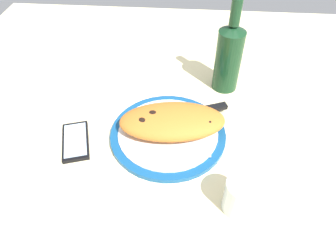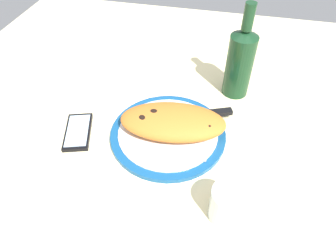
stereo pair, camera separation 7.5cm
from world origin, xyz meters
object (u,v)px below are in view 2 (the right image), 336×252
(smartphone, at_px, (78,132))
(wine_bottle, at_px, (240,61))
(knife, at_px, (200,115))
(fork, at_px, (177,155))
(calzone, at_px, (173,122))
(water_glass, at_px, (228,205))
(plate, at_px, (168,134))

(smartphone, relative_size, wine_bottle, 0.52)
(knife, relative_size, wine_bottle, 0.90)
(fork, bearing_deg, calzone, 108.80)
(knife, bearing_deg, smartphone, -158.68)
(calzone, relative_size, wine_bottle, 1.04)
(knife, xyz_separation_m, smartphone, (-0.30, -0.12, -0.01))
(water_glass, xyz_separation_m, wine_bottle, (-0.01, 0.41, 0.07))
(calzone, height_order, smartphone, calzone)
(wine_bottle, bearing_deg, calzone, -124.39)
(plate, bearing_deg, fork, -62.15)
(fork, distance_m, water_glass, 0.17)
(knife, height_order, wine_bottle, wine_bottle)
(fork, bearing_deg, water_glass, -43.37)
(calzone, xyz_separation_m, water_glass, (0.15, -0.20, -0.01))
(knife, distance_m, wine_bottle, 0.19)
(plate, xyz_separation_m, smartphone, (-0.23, -0.04, -0.00))
(plate, height_order, knife, knife)
(smartphone, xyz_separation_m, wine_bottle, (0.38, 0.26, 0.10))
(calzone, bearing_deg, knife, 46.47)
(fork, height_order, water_glass, water_glass)
(calzone, xyz_separation_m, knife, (0.06, 0.06, -0.02))
(knife, height_order, smartphone, knife)
(smartphone, relative_size, water_glass, 1.72)
(calzone, distance_m, fork, 0.09)
(calzone, relative_size, fork, 1.61)
(knife, bearing_deg, plate, -133.37)
(calzone, distance_m, water_glass, 0.25)
(fork, height_order, smartphone, fork)
(plate, xyz_separation_m, wine_bottle, (0.15, 0.22, 0.10))
(wine_bottle, bearing_deg, plate, -124.82)
(fork, xyz_separation_m, smartphone, (-0.26, 0.03, -0.01))
(calzone, bearing_deg, smartphone, -167.53)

